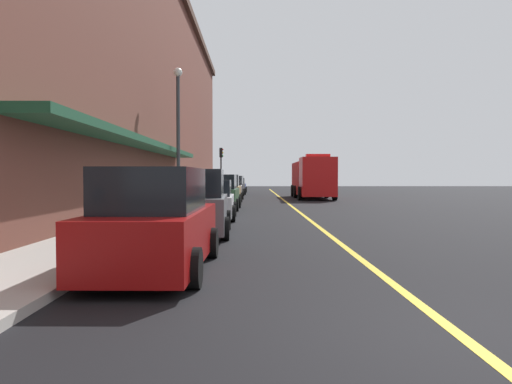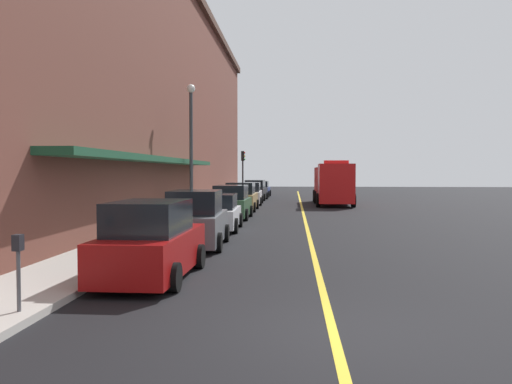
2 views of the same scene
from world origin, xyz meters
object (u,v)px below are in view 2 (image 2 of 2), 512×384
at_px(parked_car_4, 241,197).
at_px(parked_car_6, 256,191).
at_px(parked_car_2, 217,213).
at_px(fire_truck, 333,184).
at_px(parked_car_3, 231,203).
at_px(street_lamp_left, 191,136).
at_px(parked_car_7, 260,189).
at_px(parked_car_0, 151,243).
at_px(parked_car_1, 196,221).
at_px(parking_meter_0, 245,187).
at_px(parking_meter_2, 18,259).
at_px(parking_meter_1, 229,192).
at_px(traffic_light_near, 243,165).
at_px(parked_car_5, 250,194).

bearing_deg(parked_car_4, parked_car_6, -0.35).
xyz_separation_m(parked_car_2, fire_truck, (6.40, 18.52, 0.85)).
relative_size(parked_car_3, street_lamp_left, 0.61).
height_order(parked_car_4, parked_car_7, parked_car_4).
bearing_deg(parked_car_0, fire_truck, -11.66).
distance_m(parked_car_1, parking_meter_0, 33.95).
distance_m(parked_car_6, parking_meter_2, 38.54).
height_order(parked_car_0, parking_meter_1, parked_car_0).
height_order(parked_car_6, traffic_light_near, traffic_light_near).
xyz_separation_m(parked_car_7, fire_truck, (6.38, -12.33, 0.85)).
relative_size(parked_car_4, parked_car_7, 1.06).
bearing_deg(parked_car_4, parked_car_0, 179.88).
bearing_deg(parked_car_5, parking_meter_2, 176.33).
bearing_deg(parked_car_6, parking_meter_0, 19.49).
distance_m(parked_car_1, parked_car_3, 10.73).
bearing_deg(traffic_light_near, parked_car_0, -87.99).
distance_m(parked_car_3, parked_car_5, 12.44).
relative_size(parked_car_7, fire_truck, 0.50).
relative_size(parked_car_1, parked_car_4, 0.86).
xyz_separation_m(parked_car_0, parking_meter_0, (-1.35, 39.29, 0.19)).
height_order(parked_car_1, street_lamp_left, street_lamp_left).
distance_m(parking_meter_0, parking_meter_2, 42.87).
bearing_deg(traffic_light_near, parked_car_3, -86.32).
relative_size(parked_car_5, fire_truck, 0.52).
bearing_deg(parking_meter_1, parking_meter_2, -90.00).
relative_size(parked_car_4, parked_car_5, 1.01).
xyz_separation_m(parked_car_1, parked_car_3, (-0.04, 10.73, -0.04)).
height_order(parked_car_3, parking_meter_2, parked_car_3).
xyz_separation_m(parked_car_5, parking_meter_0, (-1.38, 10.75, 0.25)).
bearing_deg(parked_car_6, parking_meter_1, 172.84).
bearing_deg(parking_meter_2, parked_car_0, 69.30).
xyz_separation_m(parked_car_1, parked_car_5, (-0.06, 23.16, -0.08)).
relative_size(fire_truck, parking_meter_1, 6.98).
distance_m(parked_car_4, traffic_light_near, 14.84).
distance_m(parked_car_1, parked_car_5, 23.16).
height_order(parked_car_6, parking_meter_0, parked_car_6).
relative_size(parked_car_0, parking_meter_2, 3.39).
bearing_deg(parked_car_6, parking_meter_2, -179.97).
height_order(parking_meter_0, parking_meter_2, same).
height_order(parked_car_0, fire_truck, fire_truck).
distance_m(parked_car_6, parking_meter_0, 4.56).
height_order(parking_meter_2, street_lamp_left, street_lamp_left).
xyz_separation_m(parked_car_1, parked_car_6, (-0.07, 29.57, -0.05)).
relative_size(parked_car_0, parked_car_1, 1.08).
bearing_deg(parked_car_6, parked_car_5, -177.86).
bearing_deg(fire_truck, parked_car_2, -18.94).
distance_m(fire_truck, parking_meter_2, 33.56).
bearing_deg(parked_car_1, parked_car_6, -1.82).
height_order(fire_truck, parking_meter_1, fire_truck).
bearing_deg(street_lamp_left, parked_car_0, -82.62).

